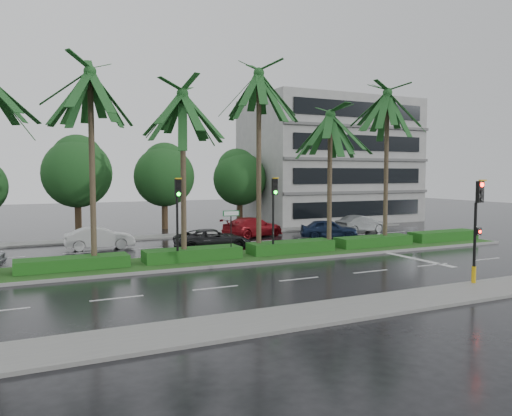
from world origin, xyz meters
name	(u,v)px	position (x,y,z in m)	size (l,w,h in m)	color
ground	(252,261)	(0.00, 0.00, 0.00)	(120.00, 120.00, 0.00)	black
near_sidewalk	(374,305)	(0.00, -10.20, 0.06)	(40.00, 2.40, 0.12)	slate
far_sidewalk	(184,235)	(0.00, 12.00, 0.06)	(40.00, 2.00, 0.12)	slate
median	(244,257)	(0.00, 1.00, 0.08)	(36.00, 4.00, 0.15)	gray
hedge	(244,250)	(0.00, 1.00, 0.45)	(35.20, 1.40, 0.60)	#164D17
lane_markings	(304,258)	(3.04, -0.43, 0.01)	(34.00, 13.06, 0.01)	silver
palm_row	(223,101)	(-1.25, 1.02, 8.61)	(26.30, 4.20, 10.95)	#433127
signal_near	(477,227)	(6.00, -9.39, 2.50)	(0.34, 0.45, 4.36)	black
signal_median_left	(178,208)	(-4.00, 0.30, 3.00)	(0.34, 0.42, 4.36)	black
signal_median_right	(274,205)	(1.50, 0.30, 3.00)	(0.34, 0.42, 4.36)	black
street_sign	(231,222)	(-1.00, 0.48, 2.12)	(0.95, 0.09, 2.60)	black
bg_trees	(164,175)	(-0.03, 17.59, 4.60)	(32.48, 5.40, 7.80)	#3E2B1C
building	(329,161)	(17.00, 18.00, 6.00)	(16.00, 10.00, 12.00)	gray
car_white	(100,238)	(-6.73, 8.12, 0.69)	(4.20, 1.46, 1.38)	silver
car_darkgrey	(213,239)	(-0.50, 4.63, 0.66)	(4.73, 2.18, 1.31)	black
car_red	(253,227)	(4.50, 9.39, 0.73)	(5.04, 2.05, 1.46)	maroon
car_blue	(329,229)	(9.00, 6.03, 0.70)	(4.13, 1.66, 1.41)	#162443
car_grey	(361,224)	(13.50, 8.10, 0.69)	(4.18, 1.46, 1.38)	#4E5153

